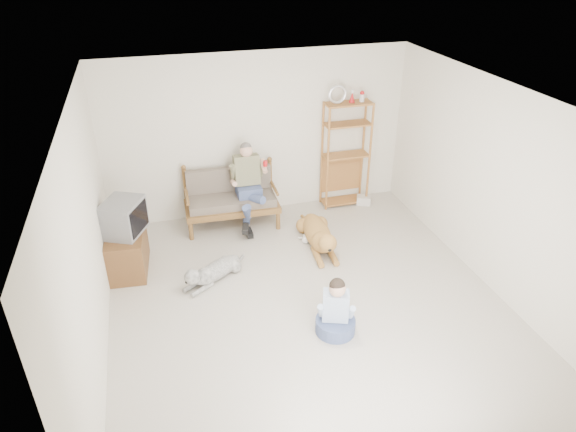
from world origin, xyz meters
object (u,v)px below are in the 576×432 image
object	(u,v)px
loveseat	(231,197)
golden_retriever	(319,235)
tv_stand	(127,251)
etagere	(346,154)

from	to	relation	value
loveseat	golden_retriever	distance (m)	1.61
tv_stand	golden_retriever	world-z (taller)	tv_stand
tv_stand	loveseat	bearing A→B (deg)	34.28
tv_stand	golden_retriever	bearing A→B (deg)	2.03
loveseat	golden_retriever	xyz separation A→B (m)	(1.16, -1.08, -0.29)
tv_stand	golden_retriever	distance (m)	2.82
etagere	golden_retriever	xyz separation A→B (m)	(-0.88, -1.25, -0.75)
loveseat	golden_retriever	size ratio (longest dim) A/B	0.97
loveseat	tv_stand	bearing A→B (deg)	-148.90
loveseat	tv_stand	size ratio (longest dim) A/B	1.62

